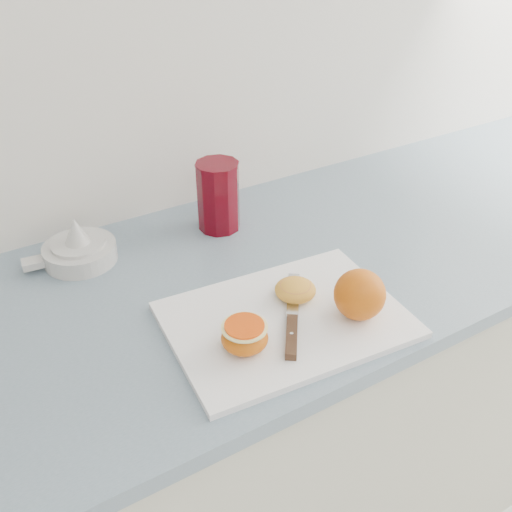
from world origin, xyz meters
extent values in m
cube|color=beige|center=(0.20, 1.70, 0.43)|extent=(2.40, 0.60, 0.86)
cube|color=#8396A6|center=(0.20, 1.70, 0.88)|extent=(2.46, 0.64, 0.03)
cube|color=white|center=(0.24, 1.54, 0.90)|extent=(0.40, 0.30, 0.01)
sphere|color=orange|center=(0.34, 1.49, 0.94)|extent=(0.08, 0.08, 0.08)
ellipsoid|color=orange|center=(0.15, 1.51, 0.92)|extent=(0.07, 0.07, 0.04)
cylinder|color=#FFF898|center=(0.15, 1.51, 0.94)|extent=(0.07, 0.07, 0.00)
cylinder|color=#FF560F|center=(0.15, 1.51, 0.94)|extent=(0.06, 0.06, 0.00)
ellipsoid|color=gold|center=(0.28, 1.58, 0.92)|extent=(0.07, 0.07, 0.03)
cylinder|color=#CE7737|center=(0.28, 1.58, 0.93)|extent=(0.05, 0.05, 0.00)
cube|color=#4D341D|center=(0.22, 1.49, 0.91)|extent=(0.07, 0.09, 0.01)
cube|color=#B7B7BC|center=(0.28, 1.58, 0.91)|extent=(0.09, 0.11, 0.00)
cylinder|color=#B7B7BC|center=(0.22, 1.49, 0.91)|extent=(0.01, 0.01, 0.01)
cylinder|color=silver|center=(0.01, 1.89, 0.91)|extent=(0.14, 0.14, 0.03)
cylinder|color=silver|center=(0.01, 1.89, 0.93)|extent=(0.10, 0.10, 0.01)
cone|color=silver|center=(0.01, 1.89, 0.96)|extent=(0.05, 0.05, 0.05)
cube|color=silver|center=(-0.08, 1.90, 0.91)|extent=(0.05, 0.03, 0.01)
ellipsoid|color=orange|center=(0.02, 1.89, 0.93)|extent=(0.01, 0.01, 0.00)
ellipsoid|color=orange|center=(0.00, 1.91, 0.93)|extent=(0.01, 0.01, 0.00)
ellipsoid|color=orange|center=(0.00, 1.88, 0.93)|extent=(0.01, 0.01, 0.00)
ellipsoid|color=orange|center=(0.03, 1.90, 0.93)|extent=(0.01, 0.01, 0.00)
cylinder|color=#5A0410|center=(0.29, 1.87, 0.96)|extent=(0.09, 0.09, 0.14)
cylinder|color=orange|center=(0.29, 1.87, 0.91)|extent=(0.07, 0.07, 0.02)
cylinder|color=#5A0410|center=(0.29, 1.87, 1.03)|extent=(0.09, 0.09, 0.00)
camera|label=1|loc=(-0.17, 0.95, 1.50)|focal=40.00mm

